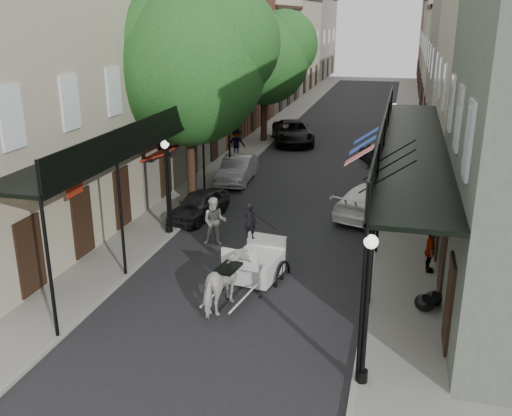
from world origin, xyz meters
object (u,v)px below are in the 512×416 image
Objects in this scene: tree_far at (270,55)px; car_right_near at (373,200)px; carriage at (261,244)px; pedestrian_sidewalk_left at (236,143)px; tree_near at (198,60)px; horse at (227,283)px; car_left_far at (293,132)px; pedestrian_sidewalk_right at (430,251)px; lamppost_left at (167,185)px; car_left_near at (199,205)px; lamppost_right_far at (392,136)px; car_right_far at (377,153)px; pedestrian_walking at (215,222)px; car_left_mid at (237,169)px; lamppost_right_near at (366,308)px.

tree_far reaches higher than car_right_near.
pedestrian_sidewalk_left is at bearing 118.08° from carriage.
tree_near reaches higher than horse.
pedestrian_sidewalk_left reaches higher than car_left_far.
pedestrian_sidewalk_right is at bearing -62.73° from tree_far.
lamppost_left reaches higher than car_left_near.
tree_near reaches higher than car_right_near.
car_right_near is (7.18, 2.22, 0.10)m from car_left_near.
lamppost_right_far is 9.27m from pedestrian_sidewalk_left.
lamppost_left is 15.70m from car_right_far.
car_left_near is (0.65, -16.05, -5.24)m from tree_far.
pedestrian_sidewalk_right reaches higher than car_left_far.
pedestrian_walking reaches higher than car_left_mid.
carriage is 0.80× the size of car_left_near.
horse is 10.21m from car_right_near.
car_left_near is 7.52m from car_right_near.
horse is 0.71× the size of carriage.
tree_near is at bearing 34.00° from car_right_far.
car_right_near is at bearing -60.49° from tree_far.
carriage is at bearing -39.10° from car_left_near.
lamppost_right_far reaches higher than pedestrian_sidewalk_right.
lamppost_left is 1.05× the size of car_left_near.
lamppost_right_far is (8.35, -6.18, -3.79)m from tree_far.
pedestrian_sidewalk_left is 0.46× the size of car_right_far.
lamppost_right_near is 21.83m from car_right_far.
pedestrian_sidewalk_left reaches higher than horse.
tree_far is at bearing 85.36° from pedestrian_walking.
car_right_near is at bearing 73.72° from car_right_far.
lamppost_right_near is 0.77× the size of car_right_near.
carriage reaches higher than horse.
lamppost_left is at bearing 50.23° from car_right_near.
lamppost_right_far is (0.00, 20.00, 0.00)m from lamppost_right_near.
tree_far is 16.90m from car_left_near.
pedestrian_walking is at bearing -82.09° from car_left_mid.
lamppost_right_far reaches higher than car_left_far.
lamppost_right_near is (8.30, -12.18, -4.44)m from tree_near.
lamppost_left is at bearing -88.66° from tree_near.
car_right_far is at bearing -91.28° from horse.
lamppost_right_near and lamppost_left have the same top height.
pedestrian_walking is 0.46× the size of car_left_mid.
pedestrian_sidewalk_left is at bearing 104.15° from car_left_mid.
car_right_near is 1.27× the size of car_right_far.
pedestrian_walking is at bearing 51.68° from car_right_far.
pedestrian_sidewalk_right is 13.23m from car_left_mid.
tree_near is 5.56× the size of pedestrian_sidewalk_left.
lamppost_right_far is 1.86× the size of horse.
pedestrian_sidewalk_right is at bearing -28.75° from tree_near.
car_right_near is (6.18, -13.71, -0.06)m from car_left_far.
carriage is 6.16m from car_left_near.
pedestrian_sidewalk_right is at bearing -82.85° from car_left_far.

